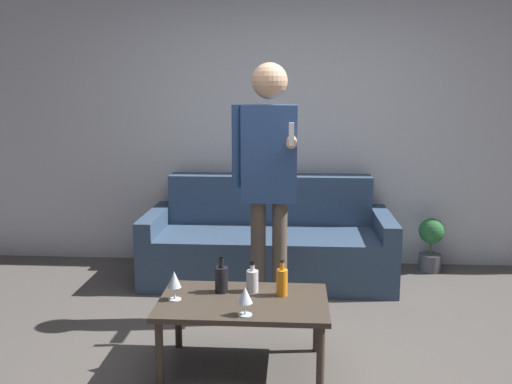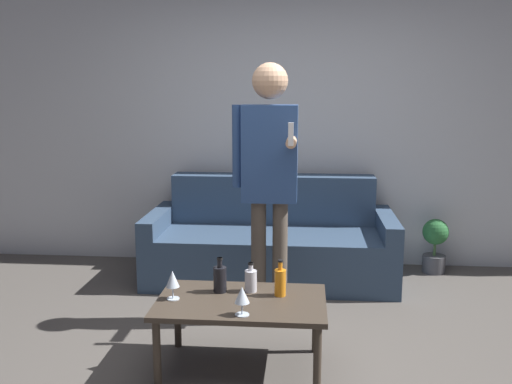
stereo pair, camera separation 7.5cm
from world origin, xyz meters
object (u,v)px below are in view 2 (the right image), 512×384
object	(u,v)px
couch	(271,243)
coffee_table	(241,307)
bottle_orange	(280,282)
person_standing_front	(269,168)

from	to	relation	value
couch	coffee_table	world-z (taller)	couch
couch	coffee_table	distance (m)	1.66
couch	bottle_orange	distance (m)	1.59
couch	person_standing_front	world-z (taller)	person_standing_front
bottle_orange	person_standing_front	size ratio (longest dim) A/B	0.12
bottle_orange	person_standing_front	world-z (taller)	person_standing_front
coffee_table	bottle_orange	bearing A→B (deg)	21.50
couch	bottle_orange	size ratio (longest dim) A/B	9.54
coffee_table	person_standing_front	bearing A→B (deg)	80.80
bottle_orange	couch	bearing A→B (deg)	95.31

